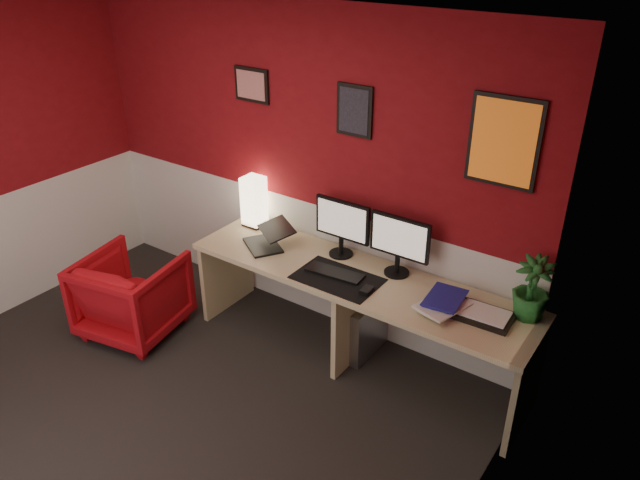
{
  "coord_description": "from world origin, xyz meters",
  "views": [
    {
      "loc": [
        2.67,
        -1.76,
        2.96
      ],
      "look_at": [
        0.6,
        1.21,
        1.05
      ],
      "focal_mm": 34.14,
      "sensor_mm": 36.0,
      "label": 1
    }
  ],
  "objects_px": {
    "monitor_left": "(342,220)",
    "armchair": "(132,295)",
    "pc_tower": "(363,326)",
    "zen_tray": "(484,316)",
    "laptop": "(262,234)",
    "monitor_right": "(399,237)",
    "potted_plant": "(532,288)",
    "desk": "(355,318)",
    "shoji_lamp": "(254,203)"
  },
  "relations": [
    {
      "from": "monitor_left",
      "to": "armchair",
      "type": "bearing_deg",
      "value": -147.35
    },
    {
      "from": "pc_tower",
      "to": "zen_tray",
      "type": "bearing_deg",
      "value": -5.55
    },
    {
      "from": "laptop",
      "to": "monitor_right",
      "type": "bearing_deg",
      "value": 45.26
    },
    {
      "from": "laptop",
      "to": "potted_plant",
      "type": "bearing_deg",
      "value": 39.41
    },
    {
      "from": "desk",
      "to": "monitor_right",
      "type": "relative_size",
      "value": 4.48
    },
    {
      "from": "monitor_right",
      "to": "potted_plant",
      "type": "xyz_separation_m",
      "value": [
        0.93,
        0.0,
        -0.08
      ]
    },
    {
      "from": "desk",
      "to": "monitor_right",
      "type": "xyz_separation_m",
      "value": [
        0.21,
        0.19,
        0.66
      ]
    },
    {
      "from": "desk",
      "to": "laptop",
      "type": "height_order",
      "value": "laptop"
    },
    {
      "from": "laptop",
      "to": "monitor_right",
      "type": "height_order",
      "value": "monitor_right"
    },
    {
      "from": "desk",
      "to": "monitor_left",
      "type": "bearing_deg",
      "value": 143.15
    },
    {
      "from": "shoji_lamp",
      "to": "armchair",
      "type": "distance_m",
      "value": 1.21
    },
    {
      "from": "pc_tower",
      "to": "potted_plant",
      "type": "bearing_deg",
      "value": 3.89
    },
    {
      "from": "zen_tray",
      "to": "armchair",
      "type": "relative_size",
      "value": 0.48
    },
    {
      "from": "shoji_lamp",
      "to": "armchair",
      "type": "xyz_separation_m",
      "value": [
        -0.53,
        -0.9,
        -0.6
      ]
    },
    {
      "from": "monitor_left",
      "to": "armchair",
      "type": "xyz_separation_m",
      "value": [
        -1.39,
        -0.89,
        -0.69
      ]
    },
    {
      "from": "monitor_left",
      "to": "zen_tray",
      "type": "bearing_deg",
      "value": -8.18
    },
    {
      "from": "pc_tower",
      "to": "armchair",
      "type": "distance_m",
      "value": 1.84
    },
    {
      "from": "armchair",
      "to": "pc_tower",
      "type": "bearing_deg",
      "value": -164.57
    },
    {
      "from": "monitor_left",
      "to": "laptop",
      "type": "bearing_deg",
      "value": -157.24
    },
    {
      "from": "shoji_lamp",
      "to": "potted_plant",
      "type": "bearing_deg",
      "value": -0.49
    },
    {
      "from": "desk",
      "to": "shoji_lamp",
      "type": "bearing_deg",
      "value": 169.23
    },
    {
      "from": "laptop",
      "to": "monitor_left",
      "type": "distance_m",
      "value": 0.64
    },
    {
      "from": "zen_tray",
      "to": "pc_tower",
      "type": "bearing_deg",
      "value": 174.16
    },
    {
      "from": "monitor_left",
      "to": "potted_plant",
      "type": "xyz_separation_m",
      "value": [
        1.41,
        -0.0,
        -0.08
      ]
    },
    {
      "from": "desk",
      "to": "potted_plant",
      "type": "xyz_separation_m",
      "value": [
        1.15,
        0.19,
        0.58
      ]
    },
    {
      "from": "shoji_lamp",
      "to": "zen_tray",
      "type": "distance_m",
      "value": 2.06
    },
    {
      "from": "laptop",
      "to": "pc_tower",
      "type": "distance_m",
      "value": 1.04
    },
    {
      "from": "monitor_left",
      "to": "monitor_right",
      "type": "relative_size",
      "value": 1.0
    },
    {
      "from": "monitor_right",
      "to": "potted_plant",
      "type": "relative_size",
      "value": 1.38
    },
    {
      "from": "pc_tower",
      "to": "monitor_left",
      "type": "bearing_deg",
      "value": 163.98
    },
    {
      "from": "pc_tower",
      "to": "armchair",
      "type": "bearing_deg",
      "value": -153.44
    },
    {
      "from": "monitor_right",
      "to": "potted_plant",
      "type": "distance_m",
      "value": 0.94
    },
    {
      "from": "laptop",
      "to": "zen_tray",
      "type": "height_order",
      "value": "laptop"
    },
    {
      "from": "monitor_left",
      "to": "armchair",
      "type": "distance_m",
      "value": 1.78
    },
    {
      "from": "desk",
      "to": "laptop",
      "type": "relative_size",
      "value": 7.88
    },
    {
      "from": "laptop",
      "to": "shoji_lamp",
      "type": "bearing_deg",
      "value": 171.66
    },
    {
      "from": "potted_plant",
      "to": "armchair",
      "type": "bearing_deg",
      "value": -162.44
    },
    {
      "from": "zen_tray",
      "to": "potted_plant",
      "type": "bearing_deg",
      "value": 37.65
    },
    {
      "from": "desk",
      "to": "armchair",
      "type": "xyz_separation_m",
      "value": [
        -1.65,
        -0.69,
        -0.04
      ]
    },
    {
      "from": "desk",
      "to": "pc_tower",
      "type": "bearing_deg",
      "value": 91.16
    },
    {
      "from": "potted_plant",
      "to": "monitor_right",
      "type": "bearing_deg",
      "value": -179.94
    },
    {
      "from": "laptop",
      "to": "desk",
      "type": "bearing_deg",
      "value": 35.47
    },
    {
      "from": "armchair",
      "to": "zen_tray",
      "type": "bearing_deg",
      "value": -175.31
    },
    {
      "from": "monitor_right",
      "to": "zen_tray",
      "type": "xyz_separation_m",
      "value": [
        0.72,
        -0.17,
        -0.28
      ]
    },
    {
      "from": "monitor_right",
      "to": "zen_tray",
      "type": "height_order",
      "value": "monitor_right"
    },
    {
      "from": "potted_plant",
      "to": "armchair",
      "type": "xyz_separation_m",
      "value": [
        -2.79,
        -0.88,
        -0.61
      ]
    },
    {
      "from": "monitor_right",
      "to": "pc_tower",
      "type": "xyz_separation_m",
      "value": [
        -0.22,
        -0.07,
        -0.8
      ]
    },
    {
      "from": "desk",
      "to": "potted_plant",
      "type": "distance_m",
      "value": 1.3
    },
    {
      "from": "desk",
      "to": "pc_tower",
      "type": "height_order",
      "value": "desk"
    },
    {
      "from": "monitor_right",
      "to": "shoji_lamp",
      "type": "bearing_deg",
      "value": 179.12
    }
  ]
}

